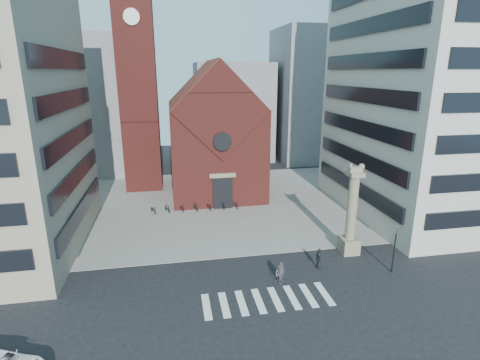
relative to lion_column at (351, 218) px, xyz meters
name	(u,v)px	position (x,y,z in m)	size (l,w,h in m)	color
ground	(252,280)	(-10.01, -3.00, -3.46)	(120.00, 120.00, 0.00)	black
piazza	(221,203)	(-10.01, 16.00, -3.43)	(46.00, 30.00, 0.05)	gray
zebra_crossing	(267,300)	(-9.46, -6.00, -3.45)	(10.20, 3.20, 0.01)	white
church	(214,134)	(-10.01, 22.04, 4.53)	(12.00, 16.65, 18.00)	maroon
campanile	(138,77)	(-20.01, 25.00, 12.28)	(5.50, 5.50, 31.20)	maroon
building_right	(440,76)	(13.99, 9.00, 12.54)	(18.00, 22.00, 32.00)	beige
bg_block_left	(83,106)	(-30.01, 37.00, 7.54)	(16.00, 14.00, 22.00)	gray
bg_block_mid	(233,112)	(-4.01, 42.00, 5.54)	(14.00, 12.00, 18.00)	gray
bg_block_right	(318,96)	(11.99, 39.00, 8.54)	(16.00, 14.00, 24.00)	gray
lion_column	(351,218)	(0.00, 0.00, 0.00)	(1.63, 1.60, 8.68)	gray
traffic_light	(394,248)	(1.99, -4.00, -1.17)	(0.13, 0.16, 4.30)	black
pedestrian_0	(282,273)	(-7.74, -3.90, -2.55)	(0.66, 0.44, 1.82)	#382F42
pedestrian_1	(280,274)	(-7.93, -3.99, -2.64)	(0.80, 0.62, 1.64)	#5D524B
pedestrian_2	(319,259)	(-3.92, -2.24, -2.53)	(1.09, 0.45, 1.85)	#292830
scooter_0	(153,209)	(-18.46, 13.77, -2.97)	(0.59, 1.68, 0.88)	black
scooter_1	(167,208)	(-16.81, 13.77, -2.92)	(0.46, 1.63, 0.98)	black
scooter_2	(181,208)	(-15.15, 13.77, -2.97)	(0.59, 1.68, 0.88)	black
scooter_3	(195,206)	(-13.49, 13.77, -2.92)	(0.46, 1.63, 0.98)	black
scooter_4	(208,206)	(-11.83, 13.77, -2.97)	(0.59, 1.68, 0.88)	black
scooter_5	(222,205)	(-10.17, 13.77, -2.92)	(0.46, 1.63, 0.98)	black
scooter_6	(235,204)	(-8.52, 13.77, -2.97)	(0.59, 1.68, 0.88)	black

